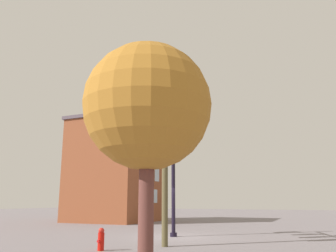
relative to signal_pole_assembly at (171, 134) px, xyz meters
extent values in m
plane|color=slate|center=(-1.45, -0.49, -5.13)|extent=(120.00, 120.00, 0.00)
cylinder|color=black|center=(-1.45, -0.49, -1.45)|extent=(0.20, 0.20, 7.35)
cylinder|color=black|center=(-1.45, -0.49, -5.03)|extent=(0.36, 0.36, 0.20)
cylinder|color=black|center=(0.91, 0.28, 1.40)|extent=(4.77, 1.67, 0.14)
cylinder|color=black|center=(-0.39, -0.15, 0.90)|extent=(2.18, 0.78, 1.07)
cube|color=black|center=(-0.10, -0.05, 0.65)|extent=(0.43, 0.45, 1.10)
cube|color=black|center=(-0.03, -0.24, 0.65)|extent=(0.43, 0.19, 1.22)
sphere|color=maroon|center=(-0.17, 0.14, 0.99)|extent=(0.22, 0.22, 0.22)
cylinder|color=black|center=(-0.19, 0.19, 1.04)|extent=(0.27, 0.21, 0.23)
sphere|color=#FFFC14|center=(-0.17, 0.14, 0.65)|extent=(0.22, 0.22, 0.22)
cylinder|color=black|center=(-0.19, 0.19, 0.70)|extent=(0.27, 0.21, 0.23)
sphere|color=#0B621E|center=(-0.17, 0.14, 0.31)|extent=(0.22, 0.22, 0.22)
cylinder|color=black|center=(-0.19, 0.19, 0.36)|extent=(0.27, 0.21, 0.23)
cube|color=black|center=(1.25, 0.39, 0.65)|extent=(0.41, 0.43, 1.10)
cube|color=black|center=(1.31, 0.20, 0.65)|extent=(0.43, 0.16, 1.22)
sphere|color=maroon|center=(1.20, 0.58, 0.99)|extent=(0.22, 0.22, 0.22)
cylinder|color=black|center=(1.18, 0.64, 1.04)|extent=(0.26, 0.20, 0.23)
sphere|color=#FFFC14|center=(1.20, 0.58, 0.65)|extent=(0.22, 0.22, 0.22)
cylinder|color=black|center=(1.18, 0.64, 0.70)|extent=(0.26, 0.20, 0.23)
sphere|color=#0B621E|center=(1.20, 0.58, 0.31)|extent=(0.22, 0.22, 0.22)
cylinder|color=black|center=(1.18, 0.64, 0.36)|extent=(0.26, 0.20, 0.23)
cube|color=black|center=(2.60, 0.83, 0.65)|extent=(0.40, 0.43, 1.10)
cube|color=black|center=(2.66, 0.63, 0.65)|extent=(0.44, 0.15, 1.22)
sphere|color=maroon|center=(2.55, 1.02, 0.99)|extent=(0.22, 0.22, 0.22)
cylinder|color=black|center=(2.54, 1.08, 1.04)|extent=(0.26, 0.20, 0.23)
sphere|color=#FFFC14|center=(2.55, 1.02, 0.65)|extent=(0.22, 0.22, 0.22)
cylinder|color=black|center=(2.54, 1.08, 0.70)|extent=(0.26, 0.20, 0.23)
sphere|color=#0B621E|center=(2.55, 1.02, 0.31)|extent=(0.22, 0.22, 0.22)
cylinder|color=black|center=(2.54, 1.08, 0.36)|extent=(0.26, 0.20, 0.23)
cube|color=black|center=(-1.78, -0.60, 0.00)|extent=(0.44, 0.42, 1.10)
cube|color=black|center=(-1.59, -0.54, 0.00)|extent=(0.17, 0.43, 1.22)
sphere|color=maroon|center=(-1.97, -0.66, 0.34)|extent=(0.22, 0.22, 0.22)
cylinder|color=black|center=(-2.03, -0.68, 0.39)|extent=(0.20, 0.26, 0.23)
sphere|color=#FFFC14|center=(-1.97, -0.66, 0.00)|extent=(0.22, 0.22, 0.22)
cylinder|color=black|center=(-2.03, -0.68, 0.05)|extent=(0.20, 0.26, 0.23)
sphere|color=#0B621E|center=(-1.97, -0.66, -0.34)|extent=(0.22, 0.22, 0.22)
cylinder|color=black|center=(-2.03, -0.68, -0.29)|extent=(0.20, 0.26, 0.23)
cube|color=white|center=(1.15, 0.35, 1.70)|extent=(0.90, 0.31, 0.26)
cube|color=#077230|center=(1.15, 0.35, 1.70)|extent=(0.87, 0.31, 0.22)
cube|color=white|center=(-1.45, -0.49, -0.90)|extent=(0.31, 0.90, 0.26)
cube|color=#1F7C2B|center=(-1.45, -0.49, -0.90)|extent=(0.31, 0.87, 0.22)
cylinder|color=brown|center=(2.39, 0.75, -0.93)|extent=(0.26, 0.26, 8.39)
cube|color=brown|center=(2.39, 0.75, 2.66)|extent=(0.78, 1.72, 0.12)
cylinder|color=red|center=(4.42, -0.96, -4.80)|extent=(0.24, 0.24, 0.65)
sphere|color=red|center=(4.42, -0.96, -4.41)|extent=(0.22, 0.22, 0.22)
cylinder|color=red|center=(4.57, -0.96, -4.77)|extent=(0.12, 0.10, 0.10)
cylinder|color=brown|center=(8.19, 2.88, -3.72)|extent=(0.38, 0.38, 2.81)
sphere|color=#A66C25|center=(8.19, 2.88, -0.92)|extent=(3.29, 3.29, 3.29)
cube|color=brown|center=(-11.52, -10.61, -0.64)|extent=(6.91, 6.78, 8.98)
cube|color=#50434D|center=(-11.52, -10.61, 4.00)|extent=(7.21, 7.08, 0.30)
cube|color=#A5B7C6|center=(-13.34, -7.20, -0.94)|extent=(0.90, 0.04, 1.20)
cube|color=#A5B7C6|center=(-12.96, -7.20, -2.89)|extent=(0.90, 0.04, 1.20)
cube|color=#A5B7C6|center=(-11.10, -7.20, 2.10)|extent=(0.90, 0.04, 1.20)
camera|label=1|loc=(15.81, 6.84, -3.30)|focal=36.86mm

